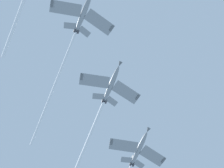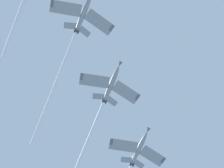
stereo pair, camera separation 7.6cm
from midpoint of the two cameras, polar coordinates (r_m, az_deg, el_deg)
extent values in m
cylinder|color=white|center=(123.19, -12.21, 10.14)|extent=(28.20, 9.68, 11.87)
ellipsoid|color=gray|center=(123.82, -3.87, 9.63)|extent=(11.65, 5.01, 5.52)
ellipsoid|color=black|center=(124.33, -3.52, 10.55)|extent=(3.10, 1.83, 1.83)
cube|color=gray|center=(124.46, -1.73, 8.38)|extent=(3.96, 9.18, 1.46)
cube|color=#595E60|center=(125.28, -0.05, 7.56)|extent=(1.76, 0.80, 0.75)
cube|color=gray|center=(123.30, -6.32, 10.18)|extent=(7.62, 9.48, 1.46)
cube|color=#595E60|center=(123.24, -8.18, 10.74)|extent=(1.84, 1.50, 0.75)
cube|color=gray|center=(124.45, -3.76, 7.11)|extent=(1.78, 3.62, 0.79)
cube|color=gray|center=(123.96, -5.73, 7.87)|extent=(3.50, 3.94, 0.79)
cube|color=#595E60|center=(125.55, -4.75, 7.66)|extent=(3.14, 1.14, 3.47)
cylinder|color=#38383D|center=(124.21, -4.68, 7.07)|extent=(1.40, 1.13, 1.10)
cylinder|color=#38383D|center=(124.11, -5.07, 7.22)|extent=(1.40, 1.13, 1.10)
cylinder|color=white|center=(127.46, -8.05, -0.79)|extent=(34.10, 11.29, 14.02)
ellipsoid|color=gray|center=(128.12, -0.10, -0.02)|extent=(11.64, 5.12, 5.49)
cone|color=#595E60|center=(127.05, 1.05, 2.72)|extent=(2.20, 1.73, 1.69)
ellipsoid|color=black|center=(128.32, 0.22, 0.90)|extent=(3.10, 1.85, 1.83)
cube|color=gray|center=(129.47, 1.91, -1.14)|extent=(4.04, 9.21, 1.45)
cube|color=#595E60|center=(130.78, 3.48, -1.84)|extent=(1.77, 0.82, 0.74)
cube|color=gray|center=(127.09, -2.42, 0.45)|extent=(7.67, 9.46, 1.45)
cube|color=#595E60|center=(126.57, -4.19, 0.97)|extent=(1.84, 1.51, 0.74)
cube|color=gray|center=(129.67, -0.02, -2.36)|extent=(1.75, 3.60, 0.78)
cube|color=gray|center=(128.66, -1.88, -1.69)|extent=(3.52, 3.94, 0.78)
cube|color=#595E60|center=(130.43, -0.99, -1.77)|extent=(3.13, 1.16, 3.46)
cylinder|color=#38383D|center=(129.33, -0.89, -2.43)|extent=(1.40, 1.13, 1.10)
cylinder|color=#38383D|center=(129.13, -1.26, -2.30)|extent=(1.40, 1.13, 1.10)
cylinder|color=white|center=(134.17, -3.85, -8.90)|extent=(30.65, 10.72, 12.75)
ellipsoid|color=gray|center=(136.10, 3.69, -8.74)|extent=(11.69, 4.87, 5.48)
cone|color=#595E60|center=(134.32, 4.87, -6.27)|extent=(2.18, 1.70, 1.68)
ellipsoid|color=black|center=(136.05, 4.00, -7.87)|extent=(3.10, 1.79, 1.82)
cube|color=gray|center=(138.17, 5.54, -9.71)|extent=(3.84, 9.14, 1.45)
cube|color=#595E60|center=(139.96, 6.97, -10.29)|extent=(1.76, 0.78, 0.74)
cube|color=gray|center=(134.50, 1.53, -8.35)|extent=(7.54, 9.50, 1.45)
cube|color=#595E60|center=(133.48, -0.13, -7.89)|extent=(1.84, 1.48, 0.74)
cube|color=gray|center=(138.43, 3.67, -10.82)|extent=(1.83, 3.64, 0.78)
cube|color=gray|center=(136.86, 1.95, -10.25)|extent=(3.48, 3.95, 0.78)
cube|color=#595E60|center=(138.80, 2.74, -10.22)|extent=(3.15, 1.09, 3.46)
cylinder|color=#38383D|center=(137.95, 2.86, -10.89)|extent=(1.39, 1.11, 1.10)
cylinder|color=#38383D|center=(137.65, 2.52, -10.78)|extent=(1.39, 1.11, 1.10)
camera|label=1|loc=(0.04, 89.98, -0.03)|focal=67.37mm
camera|label=2|loc=(0.04, -90.02, 0.03)|focal=67.37mm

